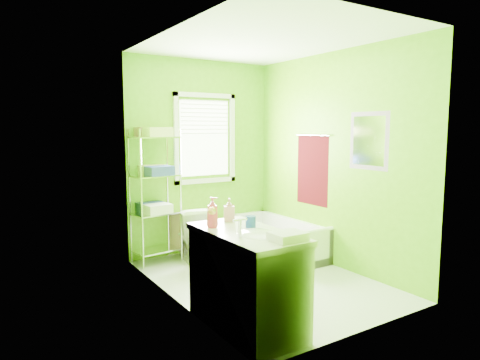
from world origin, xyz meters
TOP-DOWN VIEW (x-y plane):
  - ground at (0.00, 0.00)m, footprint 2.90×2.90m
  - room_envelope at (0.00, 0.00)m, footprint 2.14×2.94m
  - window at (0.05, 1.42)m, footprint 0.92×0.05m
  - door at (-1.04, -1.00)m, footprint 0.09×0.80m
  - right_wall_decor at (1.04, -0.02)m, footprint 0.04×1.48m
  - bathtub at (0.70, 0.68)m, footprint 0.70×1.50m
  - toilet at (-0.33, 1.11)m, footprint 0.50×0.74m
  - vanity at (-0.78, -0.87)m, footprint 0.57×1.11m
  - wire_shelf_unit at (-0.74, 1.26)m, footprint 0.61×0.49m

SIDE VIEW (x-z plane):
  - ground at x=0.00m, z-range 0.00..0.00m
  - bathtub at x=0.70m, z-range -0.09..0.40m
  - toilet at x=-0.33m, z-range 0.00..0.70m
  - vanity at x=-0.78m, z-range -0.10..1.00m
  - door at x=-1.04m, z-range 0.00..2.00m
  - wire_shelf_unit at x=-0.74m, z-range 0.19..1.89m
  - right_wall_decor at x=1.04m, z-range 0.74..1.91m
  - room_envelope at x=0.00m, z-range 0.24..2.86m
  - window at x=0.05m, z-range 1.00..2.22m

